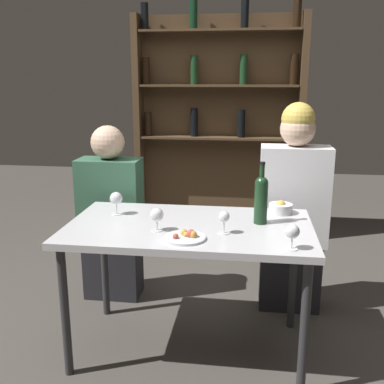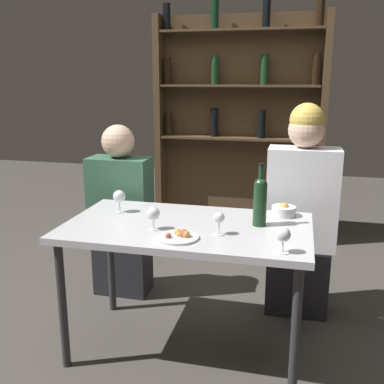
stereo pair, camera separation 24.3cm
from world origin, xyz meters
The scene contains 12 objects.
ground_plane centered at (0.00, 0.00, 0.00)m, with size 10.00×10.00×0.00m, color #47423D.
dining_table centered at (0.00, 0.00, 0.67)m, with size 1.29×0.74×0.74m.
wine_rack_wall centered at (0.00, 1.94, 1.11)m, with size 1.54×0.21×2.15m.
wine_bottle centered at (0.37, 0.08, 0.88)m, with size 0.07×0.07×0.33m.
wine_glass_0 centered at (-0.15, -0.12, 0.82)m, with size 0.07×0.07×0.12m.
wine_glass_1 centered at (-0.43, 0.13, 0.83)m, with size 0.07×0.07×0.13m.
wine_glass_2 centered at (0.51, -0.28, 0.82)m, with size 0.07×0.07×0.12m.
wine_glass_3 centered at (0.19, -0.11, 0.82)m, with size 0.06×0.06×0.12m.
food_plate_0 centered at (0.01, -0.22, 0.75)m, with size 0.21×0.21×0.05m.
snack_bowl centered at (0.49, 0.28, 0.77)m, with size 0.13×0.13×0.08m.
seated_person_left centered at (-0.61, 0.57, 0.56)m, with size 0.41×0.22×1.19m.
seated_person_right centered at (0.59, 0.57, 0.66)m, with size 0.43×0.22×1.35m.
Camera 1 is at (0.31, -2.23, 1.49)m, focal length 42.00 mm.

